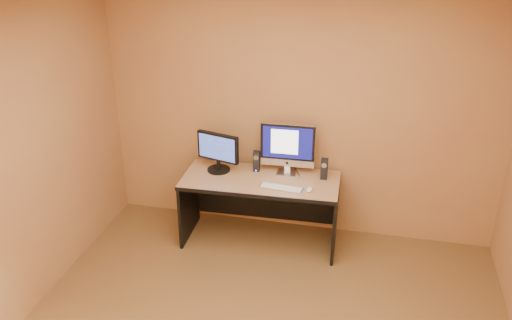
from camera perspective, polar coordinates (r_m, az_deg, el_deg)
name	(u,v)px	position (r m, az deg, el deg)	size (l,w,h in m)	color
walls	(255,212)	(3.64, -0.12, -5.47)	(4.00, 4.00, 2.60)	olive
ceiling	(255,14)	(3.19, -0.14, 15.12)	(4.00, 4.00, 0.00)	white
desk	(260,210)	(5.53, 0.46, -5.33)	(1.55, 0.68, 0.72)	tan
imac	(287,149)	(5.37, 3.31, 1.16)	(0.55, 0.20, 0.53)	#B5B6BA
second_monitor	(218,152)	(5.45, -4.00, 0.81)	(0.46, 0.23, 0.41)	black
speaker_left	(256,161)	(5.48, 0.05, -0.12)	(0.07, 0.07, 0.21)	black
speaker_right	(324,169)	(5.36, 7.20, -0.93)	(0.07, 0.07, 0.21)	black
keyboard	(281,188)	(5.18, 2.66, -2.94)	(0.42, 0.11, 0.02)	silver
mouse	(310,189)	(5.15, 5.66, -3.10)	(0.06, 0.10, 0.03)	white
cable_a	(297,171)	(5.51, 4.34, -1.20)	(0.01, 0.01, 0.21)	black
cable_b	(286,170)	(5.55, 3.20, -1.01)	(0.01, 0.01, 0.17)	black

